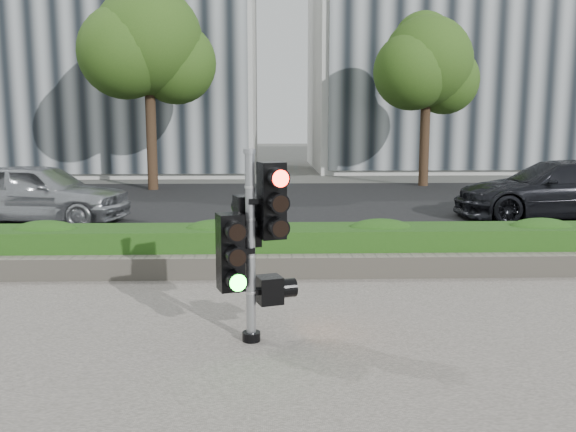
{
  "coord_description": "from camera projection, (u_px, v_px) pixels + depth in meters",
  "views": [
    {
      "loc": [
        -0.35,
        -7.34,
        2.44
      ],
      "look_at": [
        -0.1,
        0.6,
        1.2
      ],
      "focal_mm": 38.0,
      "sensor_mm": 36.0,
      "label": 1
    }
  ],
  "objects": [
    {
      "name": "ground",
      "position": [
        297.0,
        318.0,
        7.64
      ],
      "size": [
        120.0,
        120.0,
        0.0
      ],
      "primitive_type": "plane",
      "color": "#51514C",
      "rests_on": "ground"
    },
    {
      "name": "sidewalk",
      "position": [
        311.0,
        410.0,
        5.17
      ],
      "size": [
        16.0,
        11.0,
        0.03
      ],
      "primitive_type": "cube",
      "color": "#9E9389",
      "rests_on": "ground"
    },
    {
      "name": "road",
      "position": [
        281.0,
        207.0,
        17.51
      ],
      "size": [
        60.0,
        13.0,
        0.02
      ],
      "primitive_type": "cube",
      "color": "black",
      "rests_on": "ground"
    },
    {
      "name": "curb",
      "position": [
        289.0,
        258.0,
        10.74
      ],
      "size": [
        60.0,
        0.25,
        0.12
      ],
      "primitive_type": "cube",
      "color": "gray",
      "rests_on": "ground"
    },
    {
      "name": "stone_wall",
      "position": [
        292.0,
        267.0,
        9.48
      ],
      "size": [
        12.0,
        0.32,
        0.34
      ],
      "primitive_type": "cube",
      "color": "gray",
      "rests_on": "sidewalk"
    },
    {
      "name": "hedge",
      "position": [
        290.0,
        247.0,
        10.1
      ],
      "size": [
        12.0,
        1.0,
        0.68
      ],
      "primitive_type": "cube",
      "color": "#438228",
      "rests_on": "sidewalk"
    },
    {
      "name": "building_left",
      "position": [
        86.0,
        13.0,
        28.92
      ],
      "size": [
        16.0,
        9.0,
        15.0
      ],
      "primitive_type": "cube",
      "color": "#B7B7B2",
      "rests_on": "ground"
    },
    {
      "name": "building_right",
      "position": [
        486.0,
        52.0,
        31.74
      ],
      "size": [
        18.0,
        10.0,
        12.0
      ],
      "primitive_type": "cube",
      "color": "#B7B7B2",
      "rests_on": "ground"
    },
    {
      "name": "tree_left",
      "position": [
        148.0,
        45.0,
        21.1
      ],
      "size": [
        4.61,
        4.03,
        7.34
      ],
      "color": "black",
      "rests_on": "ground"
    },
    {
      "name": "tree_right",
      "position": [
        426.0,
        65.0,
        22.47
      ],
      "size": [
        4.1,
        3.58,
        6.53
      ],
      "color": "black",
      "rests_on": "ground"
    },
    {
      "name": "traffic_signal",
      "position": [
        252.0,
        236.0,
        6.61
      ],
      "size": [
        0.77,
        0.66,
        2.12
      ],
      "rotation": [
        0.0,
        0.0,
        0.31
      ],
      "color": "black",
      "rests_on": "sidewalk"
    },
    {
      "name": "car_silver",
      "position": [
        39.0,
        193.0,
        14.58
      ],
      "size": [
        4.5,
        2.42,
        1.46
      ],
      "primitive_type": "imported",
      "rotation": [
        0.0,
        0.0,
        1.4
      ],
      "color": "#A9ABB0",
      "rests_on": "road"
    },
    {
      "name": "car_dark",
      "position": [
        555.0,
        189.0,
        15.28
      ],
      "size": [
        5.04,
        2.12,
        1.45
      ],
      "primitive_type": "imported",
      "rotation": [
        0.0,
        0.0,
        -1.55
      ],
      "color": "black",
      "rests_on": "road"
    }
  ]
}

